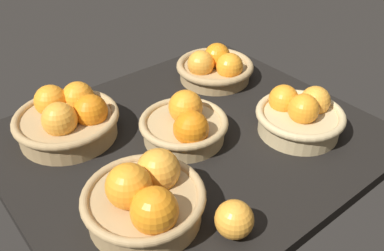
{
  "coord_description": "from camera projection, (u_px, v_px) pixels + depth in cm",
  "views": [
    {
      "loc": [
        -49.58,
        -61.68,
        62.37
      ],
      "look_at": [
        -0.46,
        -1.05,
        7.0
      ],
      "focal_mm": 38.83,
      "sensor_mm": 36.0,
      "label": 1
    }
  ],
  "objects": [
    {
      "name": "market_tray",
      "position": [
        191.0,
        141.0,
        1.0
      ],
      "size": [
        84.0,
        72.0,
        3.0
      ],
      "primitive_type": "cube",
      "color": "black",
      "rests_on": "ground"
    },
    {
      "name": "basket_near_right",
      "position": [
        300.0,
        115.0,
        0.98
      ],
      "size": [
        20.98,
        20.98,
        11.04
      ],
      "color": "tan",
      "rests_on": "market_tray"
    },
    {
      "name": "basket_center",
      "position": [
        185.0,
        125.0,
        0.96
      ],
      "size": [
        20.75,
        20.75,
        11.46
      ],
      "color": "tan",
      "rests_on": "market_tray"
    },
    {
      "name": "basket_far_left",
      "position": [
        68.0,
        118.0,
        0.97
      ],
      "size": [
        24.49,
        24.49,
        11.38
      ],
      "color": "tan",
      "rests_on": "market_tray"
    },
    {
      "name": "basket_near_left",
      "position": [
        145.0,
        199.0,
        0.75
      ],
      "size": [
        22.92,
        22.92,
        12.78
      ],
      "color": "tan",
      "rests_on": "market_tray"
    },
    {
      "name": "basket_far_right",
      "position": [
        215.0,
        67.0,
        1.19
      ],
      "size": [
        22.3,
        22.3,
        10.34
      ],
      "color": "tan",
      "rests_on": "market_tray"
    },
    {
      "name": "loose_orange_front_gap",
      "position": [
        234.0,
        219.0,
        0.73
      ],
      "size": [
        7.08,
        7.08,
        7.08
      ],
      "primitive_type": "sphere",
      "color": "#F49E33",
      "rests_on": "market_tray"
    }
  ]
}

